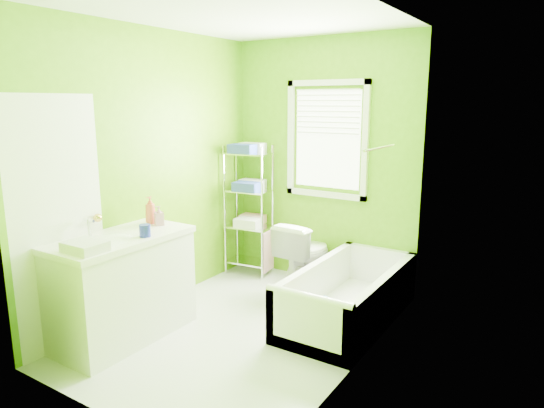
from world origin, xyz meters
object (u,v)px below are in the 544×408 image
Objects in this scene: bathtub at (347,303)px; vanity at (122,284)px; toilet at (305,254)px; wire_shelf_unit at (250,196)px.

vanity is at bearing -138.30° from bathtub.
bathtub is 0.91m from toilet.
bathtub is 1.96m from vanity.
bathtub is at bearing -21.31° from wire_shelf_unit.
wire_shelf_unit reaches higher than toilet.
bathtub is 1.36× the size of vanity.
bathtub is 1.07× the size of wire_shelf_unit.
wire_shelf_unit is at bearing -1.51° from toilet.
bathtub is 2.20× the size of toilet.
bathtub is at bearing 146.29° from toilet.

